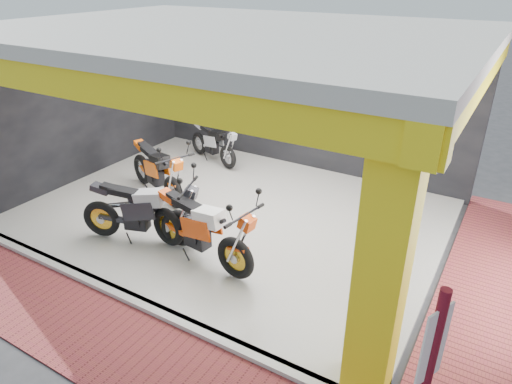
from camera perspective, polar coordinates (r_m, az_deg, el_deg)
ground at (r=8.06m, az=-10.98°, el=-8.96°), size 80.00×80.00×0.00m
showroom_floor at (r=9.36m, az=-3.02°, el=-2.78°), size 8.00×6.00×0.10m
showroom_ceiling at (r=8.25m, az=-3.62°, el=19.34°), size 8.40×6.40×0.20m
back_wall at (r=11.26m, az=5.71°, el=11.50°), size 8.20×0.20×3.50m
left_wall at (r=11.39m, az=-20.96°, el=10.10°), size 0.20×6.20×3.50m
corner_column at (r=4.99m, az=15.54°, el=-9.39°), size 0.50×0.50×3.50m
header_beam_front at (r=6.10m, az=-19.95°, el=12.60°), size 8.40×0.30×0.40m
header_beam_right at (r=6.92m, az=25.89°, el=13.04°), size 0.30×6.40×0.40m
floor_kerb at (r=7.47m, az=-16.23°, el=-12.34°), size 8.00×0.20×0.10m
paver_front at (r=7.13m, az=-20.80°, el=-15.63°), size 9.00×1.40×0.03m
paver_right at (r=8.16m, az=26.94°, el=-11.08°), size 1.40×7.00×0.03m
moto_hero at (r=7.05m, az=-2.64°, el=-5.89°), size 2.49×1.19×1.47m
moto_row_a at (r=7.97m, az=-9.59°, el=-2.36°), size 2.51×1.56×1.44m
moto_row_b at (r=9.31m, az=-10.42°, el=1.82°), size 2.45×1.64×1.41m
moto_row_d at (r=11.14m, az=-3.57°, el=5.76°), size 2.10×1.34×1.20m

